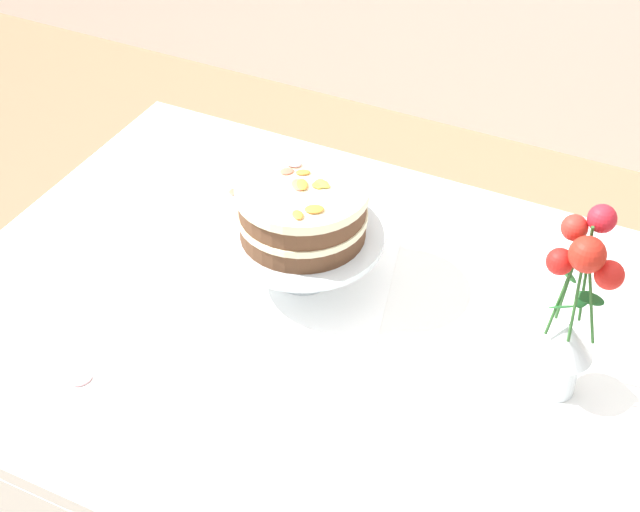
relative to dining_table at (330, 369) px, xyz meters
name	(u,v)px	position (x,y,z in m)	size (l,w,h in m)	color
dining_table	(330,369)	(0.00, 0.00, 0.00)	(1.40, 1.00, 0.74)	white
linen_napkin	(303,276)	(-0.11, 0.11, 0.09)	(0.32, 0.32, 0.00)	white
cake_stand	(303,242)	(-0.11, 0.11, 0.17)	(0.29, 0.29, 0.10)	silver
layer_cake	(303,210)	(-0.11, 0.11, 0.24)	(0.23, 0.23, 0.11)	brown
flower_vase	(571,318)	(0.38, 0.04, 0.24)	(0.11, 0.11, 0.34)	silver
loose_petal_0	(236,192)	(-0.35, 0.28, 0.09)	(0.03, 0.03, 0.01)	#E56B51
loose_petal_3	(82,380)	(-0.31, -0.28, 0.09)	(0.03, 0.02, 0.00)	pink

